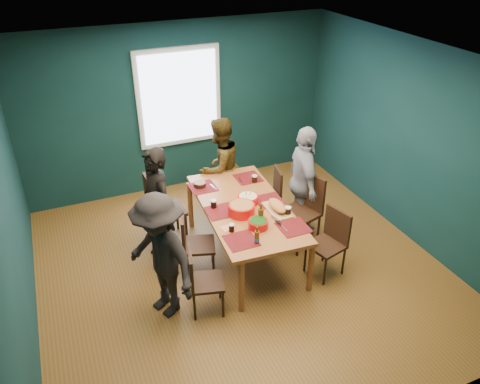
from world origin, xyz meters
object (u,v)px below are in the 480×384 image
Objects in this scene: chair_left_far at (159,205)px; bowl_herbs at (258,223)px; dining_table at (245,211)px; chair_right_mid at (305,205)px; bowl_salad at (242,209)px; chair_right_near at (331,237)px; bowl_dumpling at (248,199)px; chair_left_near at (200,277)px; person_right at (303,182)px; person_near_left at (160,257)px; person_back at (220,167)px; chair_left_mid at (192,240)px; chair_right_far at (272,191)px; cutting_board at (277,207)px; person_far_left at (157,207)px.

bowl_herbs is (0.90, -1.24, 0.24)m from chair_left_far.
chair_right_mid reaches higher than dining_table.
chair_right_near is at bearing -29.71° from bowl_salad.
bowl_dumpling is at bearing 49.19° from bowl_salad.
chair_left_near is 0.52× the size of person_right.
person_right reaches higher than person_near_left.
chair_right_near is 2.05m from person_back.
bowl_herbs is (-0.11, -0.56, -0.00)m from bowl_dumpling.
chair_left_near is at bearing 166.44° from chair_right_near.
chair_left_mid is 3.38× the size of bowl_dumpling.
chair_right_far is 1.09m from cutting_board.
person_far_left reaches higher than bowl_dumpling.
bowl_dumpling is (1.33, 0.64, 0.07)m from person_near_left.
chair_left_mid is 0.55× the size of person_far_left.
dining_table is 1.18m from chair_left_near.
dining_table is at bearing 53.19° from bowl_salad.
dining_table is 0.24m from bowl_salad.
person_back is 2.22m from person_near_left.
person_back is at bearing 80.80° from bowl_salad.
chair_left_near is at bearing -83.25° from chair_left_mid.
cutting_board is at bearing 53.71° from person_far_left.
person_right is at bearing 108.44° from person_back.
person_right is at bearing 19.10° from bowl_salad.
person_right is (0.11, 0.25, 0.21)m from chair_right_mid.
chair_left_mid is 1.68m from chair_right_far.
chair_left_far reaches higher than chair_right_far.
chair_left_near is 0.51m from person_near_left.
chair_left_near is at bearing -135.91° from dining_table.
cutting_board reaches higher than chair_left_near.
person_right is at bearing 42.20° from chair_left_near.
chair_left_mid is 1.64m from chair_right_mid.
person_far_left is 0.99× the size of person_right.
chair_left_mid is at bearing -170.76° from bowl_dumpling.
bowl_herbs is 0.42× the size of cutting_board.
cutting_board is at bearing -13.61° from bowl_salad.
person_back reaches higher than chair_right_near.
bowl_dumpling is at bearing -125.21° from chair_right_far.
bowl_herbs is (0.71, -0.42, 0.32)m from chair_left_mid.
cutting_board is (1.08, -0.18, 0.33)m from chair_left_mid.
person_near_left reaches higher than chair_left_far.
chair_left_far is 0.64× the size of person_right.
person_back is (1.05, 0.43, 0.17)m from chair_left_far.
chair_left_near is 1.02× the size of chair_right_far.
chair_left_mid is at bearing 113.71° from person_right.
chair_left_far is 1.83× the size of cutting_board.
chair_right_near is 1.16m from bowl_dumpling.
bowl_dumpling is at bearing 157.92° from chair_right_mid.
person_back is at bearing 56.91° from person_right.
person_near_left is at bearing -159.35° from bowl_salad.
dining_table is at bearing 54.92° from chair_left_near.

